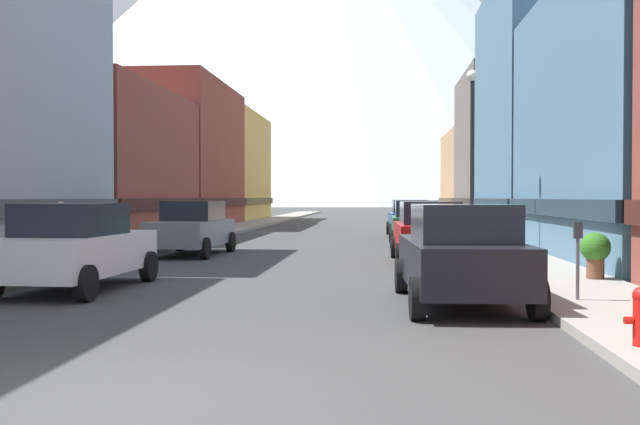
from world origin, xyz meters
TOP-DOWN VIEW (x-y plane):
  - ground_plane at (0.00, 0.00)m, footprint 400.00×400.00m
  - sidewalk_left at (-6.25, 35.00)m, footprint 2.50×100.00m
  - sidewalk_right at (6.25, 35.00)m, footprint 2.50×100.00m
  - storefront_left_2 at (-12.13, 26.75)m, footprint 9.56×12.59m
  - storefront_left_3 at (-12.48, 40.09)m, footprint 10.26×13.33m
  - storefront_left_4 at (-11.12, 53.35)m, footprint 7.54×13.17m
  - storefront_right_2 at (12.34, 28.20)m, footprint 9.99×11.24m
  - storefront_right_3 at (12.41, 39.48)m, footprint 10.12×10.45m
  - storefront_right_4 at (11.03, 50.49)m, footprint 7.36×11.46m
  - car_left_0 at (-3.80, 7.93)m, footprint 2.19×4.46m
  - car_left_1 at (-3.80, 17.20)m, footprint 2.21×4.47m
  - car_right_0 at (3.80, 6.41)m, footprint 2.24×4.48m
  - car_right_1 at (3.80, 14.79)m, footprint 2.16×4.44m
  - car_right_2 at (3.80, 22.56)m, footprint 2.07×4.40m
  - car_right_3 at (3.80, 29.40)m, footprint 2.16×4.45m
  - parking_meter_near at (5.75, 6.24)m, footprint 0.14×0.10m
  - potted_plant_1 at (7.00, 9.59)m, footprint 0.64×0.64m
  - pedestrian_1 at (-6.25, 12.69)m, footprint 0.36×0.36m
  - streetlamp_right at (5.35, 17.50)m, footprint 0.36×0.36m
  - mountain_backdrop at (-22.81, 260.00)m, footprint 255.03×255.03m

SIDE VIEW (x-z plane):
  - ground_plane at x=0.00m, z-range 0.00..0.00m
  - sidewalk_left at x=-6.25m, z-range 0.00..0.15m
  - sidewalk_right at x=6.25m, z-range 0.00..0.15m
  - potted_plant_1 at x=7.00m, z-range 0.24..1.24m
  - car_left_0 at x=-3.80m, z-range 0.01..1.79m
  - car_left_1 at x=-3.80m, z-range 0.01..1.79m
  - car_right_0 at x=3.80m, z-range 0.01..1.79m
  - car_right_1 at x=3.80m, z-range 0.01..1.79m
  - car_right_2 at x=3.80m, z-range 0.01..1.79m
  - car_right_3 at x=3.80m, z-range 0.01..1.79m
  - pedestrian_1 at x=-6.25m, z-range 0.09..1.73m
  - parking_meter_near at x=5.75m, z-range 0.35..1.68m
  - storefront_right_4 at x=11.03m, z-range -0.13..6.73m
  - storefront_left_2 at x=-12.13m, z-range -0.13..6.82m
  - streetlamp_right at x=5.35m, z-range 1.06..6.92m
  - storefront_left_4 at x=-11.12m, z-range -0.16..8.59m
  - storefront_left_3 at x=-12.48m, z-range -0.16..9.06m
  - storefront_right_3 at x=12.41m, z-range -0.16..9.35m
  - storefront_right_2 at x=12.34m, z-range -0.18..11.55m
  - mountain_backdrop at x=-22.81m, z-range 0.00..127.99m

